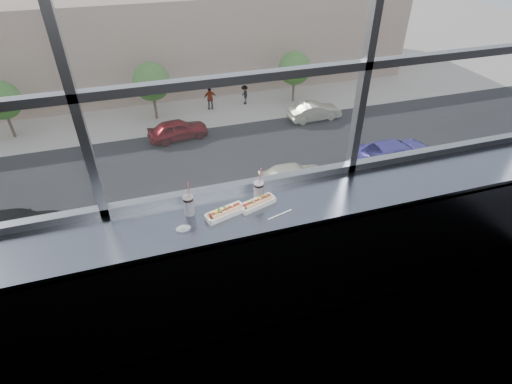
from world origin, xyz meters
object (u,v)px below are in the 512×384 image
object	(u,v)px
car_near_d	(293,171)
tree_right	(295,68)
soda_cup_right	(259,190)
car_far_c	(315,109)
tree_left	(1,100)
pedestrian_d	(245,93)
hotdog_tray_right	(257,203)
loose_straw	(280,215)
car_near_e	(397,151)
soda_cup_left	(189,205)
car_near_b	(15,220)
tree_center	(151,82)
wrapper	(183,228)
hotdog_tray_left	(225,212)
pedestrian_c	(210,96)
car_far_b	(178,126)

from	to	relation	value
car_near_d	tree_right	bearing A→B (deg)	-21.16
soda_cup_right	car_far_c	size ratio (longest dim) A/B	0.05
car_near_d	tree_left	bearing A→B (deg)	56.04
pedestrian_d	tree_left	size ratio (longest dim) A/B	0.46
car_far_c	tree_right	size ratio (longest dim) A/B	1.29
hotdog_tray_right	loose_straw	size ratio (longest dim) A/B	1.46
tree_right	car_near_e	bearing A→B (deg)	-79.28
car_near_d	car_far_c	size ratio (longest dim) A/B	1.02
soda_cup_left	tree_right	size ratio (longest dim) A/B	0.07
car_near_b	tree_center	world-z (taller)	tree_center
wrapper	tree_right	distance (m)	32.47
hotdog_tray_left	car_near_e	world-z (taller)	hotdog_tray_left
tree_center	tree_right	xyz separation A→B (m)	(11.73, 0.00, -0.14)
car_near_e	pedestrian_c	distance (m)	15.64
hotdog_tray_right	soda_cup_left	xyz separation A→B (m)	(-0.50, 0.06, 0.06)
tree_left	tree_center	world-z (taller)	tree_center
tree_left	tree_center	bearing A→B (deg)	0.00
pedestrian_d	pedestrian_c	distance (m)	3.04
car_far_c	soda_cup_left	bearing A→B (deg)	149.47
tree_left	tree_center	distance (m)	10.36
car_near_d	car_far_b	distance (m)	9.83
car_near_b	car_far_c	world-z (taller)	car_near_b
car_far_c	pedestrian_c	xyz separation A→B (m)	(-7.40, 4.44, 0.22)
loose_straw	tree_center	distance (m)	29.81
hotdog_tray_left	car_near_b	size ratio (longest dim) A/B	0.05
soda_cup_left	pedestrian_d	xyz separation A→B (m)	(8.62, 28.86, -11.17)
loose_straw	tree_right	distance (m)	32.24
tree_left	car_near_e	bearing A→B (deg)	-26.22
tree_left	tree_center	xyz separation A→B (m)	(10.36, 0.00, 0.17)
wrapper	soda_cup_left	bearing A→B (deg)	65.93
soda_cup_left	pedestrian_d	world-z (taller)	soda_cup_left
tree_right	pedestrian_c	bearing A→B (deg)	176.50
soda_cup_right	tree_left	size ratio (longest dim) A/B	0.07
car_near_e	pedestrian_d	bearing A→B (deg)	29.45
car_near_b	soda_cup_right	bearing A→B (deg)	-148.70
loose_straw	pedestrian_d	distance (m)	32.13
hotdog_tray_left	car_near_e	distance (m)	24.60
hotdog_tray_right	tree_left	size ratio (longest dim) A/B	0.07
hotdog_tray_right	loose_straw	bearing A→B (deg)	-68.58
soda_cup_right	tree_center	size ratio (longest dim) A/B	0.07
soda_cup_left	tree_center	distance (m)	29.65
hotdog_tray_right	tree_right	bearing A→B (deg)	49.04
soda_cup_left	hotdog_tray_left	bearing A→B (deg)	-21.24
pedestrian_d	pedestrian_c	bearing A→B (deg)	-85.58
pedestrian_d	car_near_d	bearing A→B (deg)	-3.07
hotdog_tray_left	wrapper	world-z (taller)	hotdog_tray_left
pedestrian_c	soda_cup_left	bearing A→B (deg)	78.94
car_far_b	car_near_b	world-z (taller)	same
soda_cup_right	car_near_d	xyz separation A→B (m)	(7.41, 16.17, -11.19)
soda_cup_left	car_near_d	distance (m)	21.22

